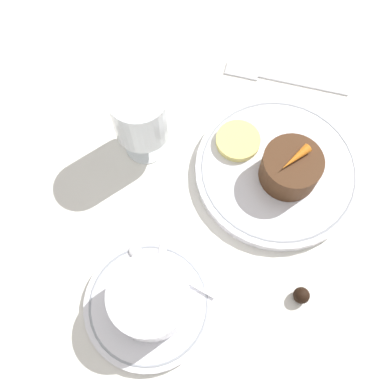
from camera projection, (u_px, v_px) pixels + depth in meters
name	position (u px, v px, depth m)	size (l,w,h in m)	color
ground_plane	(253.00, 190.00, 0.60)	(3.00, 3.00, 0.00)	white
dinner_plate	(278.00, 170.00, 0.60)	(0.22, 0.22, 0.01)	white
saucer	(149.00, 304.00, 0.54)	(0.15, 0.15, 0.01)	white
coffee_cup	(150.00, 298.00, 0.51)	(0.12, 0.09, 0.05)	white
spoon	(162.00, 267.00, 0.55)	(0.04, 0.12, 0.00)	silver
wine_glass	(141.00, 117.00, 0.55)	(0.07, 0.07, 0.12)	silver
fork	(272.00, 77.00, 0.66)	(0.02, 0.18, 0.01)	silver
dessert_cake	(290.00, 168.00, 0.57)	(0.08, 0.08, 0.04)	#4C2D19
carrot_garnish	(295.00, 158.00, 0.54)	(0.04, 0.04, 0.01)	orange
pineapple_slice	(238.00, 141.00, 0.61)	(0.06, 0.06, 0.01)	#EFE075
chocolate_truffle	(301.00, 295.00, 0.54)	(0.02, 0.02, 0.02)	black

